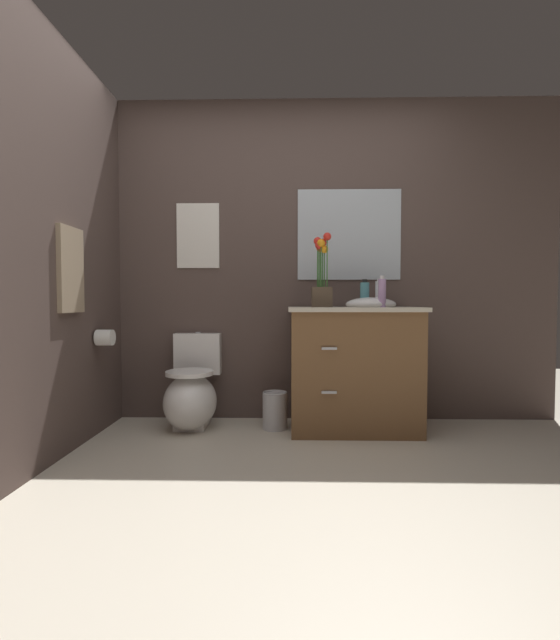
# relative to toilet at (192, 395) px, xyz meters

# --- Properties ---
(ground_plane) EXTENTS (8.42, 8.42, 0.00)m
(ground_plane) POSITION_rel_toilet_xyz_m (0.64, -1.24, -0.24)
(ground_plane) COLOR beige
(wall_back) EXTENTS (3.93, 0.05, 2.50)m
(wall_back) POSITION_rel_toilet_xyz_m (0.84, 0.30, 1.01)
(wall_back) COLOR #4C3D38
(wall_back) RESTS_ON ground_plane
(wall_left) EXTENTS (0.05, 4.24, 2.50)m
(wall_left) POSITION_rel_toilet_xyz_m (-0.65, -0.79, 1.01)
(wall_left) COLOR #4C3D38
(wall_left) RESTS_ON ground_plane
(toilet) EXTENTS (0.38, 0.59, 0.69)m
(toilet) POSITION_rel_toilet_xyz_m (0.00, 0.00, 0.00)
(toilet) COLOR white
(toilet) RESTS_ON ground_plane
(vanity_cabinet) EXTENTS (0.94, 0.56, 1.07)m
(vanity_cabinet) POSITION_rel_toilet_xyz_m (1.19, -0.03, 0.21)
(vanity_cabinet) COLOR brown
(vanity_cabinet) RESTS_ON ground_plane
(flower_vase) EXTENTS (0.14, 0.14, 0.52)m
(flower_vase) POSITION_rel_toilet_xyz_m (0.95, -0.08, 0.84)
(flower_vase) COLOR #4C3D2D
(flower_vase) RESTS_ON vanity_cabinet
(soap_bottle) EXTENTS (0.06, 0.06, 0.21)m
(soap_bottle) POSITION_rel_toilet_xyz_m (1.38, 0.06, 0.74)
(soap_bottle) COLOR white
(soap_bottle) RESTS_ON vanity_cabinet
(lotion_bottle) EXTENTS (0.05, 0.05, 0.22)m
(lotion_bottle) POSITION_rel_toilet_xyz_m (1.36, -0.12, 0.75)
(lotion_bottle) COLOR #B28CBF
(lotion_bottle) RESTS_ON vanity_cabinet
(hand_wash_bottle) EXTENTS (0.07, 0.07, 0.20)m
(hand_wash_bottle) POSITION_rel_toilet_xyz_m (1.27, 0.03, 0.74)
(hand_wash_bottle) COLOR teal
(hand_wash_bottle) RESTS_ON vanity_cabinet
(trash_bin) EXTENTS (0.18, 0.18, 0.27)m
(trash_bin) POSITION_rel_toilet_xyz_m (0.61, -0.02, -0.11)
(trash_bin) COLOR #B7B7BC
(trash_bin) RESTS_ON ground_plane
(wall_poster) EXTENTS (0.33, 0.01, 0.50)m
(wall_poster) POSITION_rel_toilet_xyz_m (-0.00, 0.27, 1.20)
(wall_poster) COLOR silver
(wall_mirror) EXTENTS (0.80, 0.01, 0.70)m
(wall_mirror) POSITION_rel_toilet_xyz_m (1.18, 0.27, 1.21)
(wall_mirror) COLOR #B2BCC6
(hanging_towel) EXTENTS (0.03, 0.28, 0.52)m
(hanging_towel) POSITION_rel_toilet_xyz_m (-0.61, -0.55, 0.88)
(hanging_towel) COLOR gray
(toilet_paper_roll) EXTENTS (0.11, 0.11, 0.11)m
(toilet_paper_roll) POSITION_rel_toilet_xyz_m (-0.55, -0.20, 0.44)
(toilet_paper_roll) COLOR white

